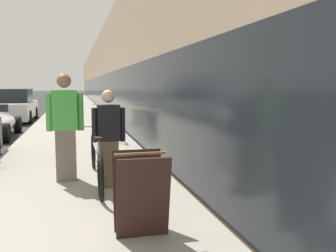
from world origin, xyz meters
name	(u,v)px	position (x,y,z in m)	size (l,w,h in m)	color
sidewalk_slab	(75,111)	(5.65, 21.00, 0.07)	(3.32, 70.00, 0.14)	#A39E8E
storefront_facade	(152,76)	(12.34, 29.00, 2.56)	(10.01, 70.00, 5.13)	tan
tandem_bicycle	(96,160)	(6.00, 2.54, 0.51)	(0.52, 2.79, 0.85)	black
person_rider	(109,139)	(6.18, 2.18, 0.92)	(0.52, 0.20, 1.54)	brown
person_bystander	(65,127)	(5.51, 2.76, 1.05)	(0.61, 0.24, 1.80)	#756B5B
bike_rack_hoop	(115,124)	(6.78, 6.98, 0.66)	(0.05, 0.60, 0.84)	#4C4C51
cruiser_bike_nearest	(107,123)	(6.65, 8.35, 0.55)	(0.52, 1.90, 0.98)	black
cruiser_bike_middle	(100,117)	(6.62, 10.95, 0.51)	(0.52, 1.76, 0.85)	black
sandwich_board_sign	(141,193)	(6.34, 0.20, 0.59)	(0.56, 0.56, 0.90)	#331E19
parked_sedan_far	(15,106)	(2.82, 15.70, 0.71)	(1.82, 4.74, 1.56)	white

